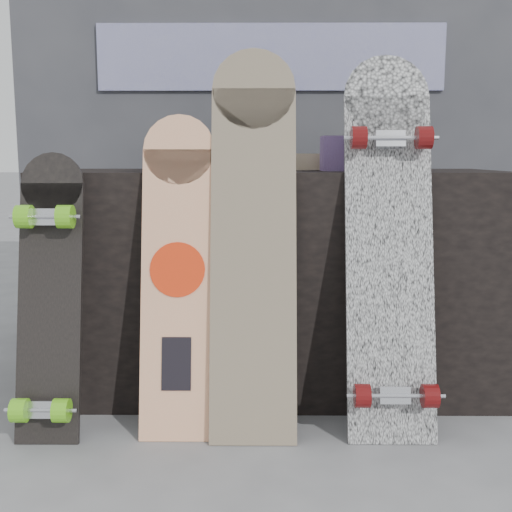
{
  "coord_description": "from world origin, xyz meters",
  "views": [
    {
      "loc": [
        -0.05,
        -1.82,
        0.86
      ],
      "look_at": [
        -0.06,
        0.2,
        0.54
      ],
      "focal_mm": 45.0,
      "sensor_mm": 36.0,
      "label": 1
    }
  ],
  "objects_px": {
    "vendor_table": "(273,280)",
    "skateboard_dark": "(48,294)",
    "longboard_celtic": "(253,228)",
    "longboard_cascadia": "(389,237)",
    "longboard_geisha": "(178,265)"
  },
  "relations": [
    {
      "from": "longboard_celtic",
      "to": "skateboard_dark",
      "type": "bearing_deg",
      "value": -172.72
    },
    {
      "from": "longboard_cascadia",
      "to": "longboard_celtic",
      "type": "bearing_deg",
      "value": 179.17
    },
    {
      "from": "vendor_table",
      "to": "longboard_geisha",
      "type": "bearing_deg",
      "value": -128.86
    },
    {
      "from": "vendor_table",
      "to": "longboard_geisha",
      "type": "xyz_separation_m",
      "value": [
        -0.3,
        -0.37,
        0.12
      ]
    },
    {
      "from": "longboard_celtic",
      "to": "longboard_cascadia",
      "type": "height_order",
      "value": "longboard_celtic"
    },
    {
      "from": "vendor_table",
      "to": "skateboard_dark",
      "type": "relative_size",
      "value": 1.85
    },
    {
      "from": "vendor_table",
      "to": "skateboard_dark",
      "type": "distance_m",
      "value": 0.81
    },
    {
      "from": "longboard_celtic",
      "to": "skateboard_dark",
      "type": "height_order",
      "value": "longboard_celtic"
    },
    {
      "from": "longboard_celtic",
      "to": "skateboard_dark",
      "type": "xyz_separation_m",
      "value": [
        -0.62,
        -0.08,
        -0.19
      ]
    },
    {
      "from": "vendor_table",
      "to": "longboard_celtic",
      "type": "distance_m",
      "value": 0.43
    },
    {
      "from": "longboard_geisha",
      "to": "longboard_cascadia",
      "type": "height_order",
      "value": "longboard_cascadia"
    },
    {
      "from": "vendor_table",
      "to": "skateboard_dark",
      "type": "bearing_deg",
      "value": -147.47
    },
    {
      "from": "longboard_cascadia",
      "to": "vendor_table",
      "type": "bearing_deg",
      "value": 133.82
    },
    {
      "from": "vendor_table",
      "to": "longboard_cascadia",
      "type": "xyz_separation_m",
      "value": [
        0.35,
        -0.36,
        0.21
      ]
    },
    {
      "from": "vendor_table",
      "to": "longboard_geisha",
      "type": "distance_m",
      "value": 0.49
    }
  ]
}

